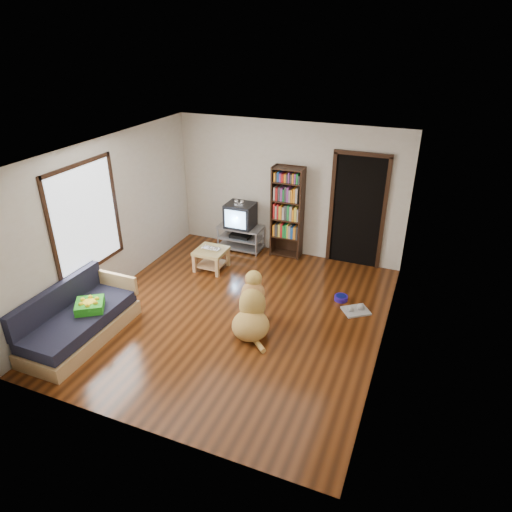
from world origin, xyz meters
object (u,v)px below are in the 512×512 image
at_px(laptop, 210,250).
at_px(bookshelf, 287,208).
at_px(green_cushion, 90,306).
at_px(tv_stand, 241,237).
at_px(coffee_table, 211,255).
at_px(dog_bowl, 341,298).
at_px(grey_rag, 356,311).
at_px(sofa, 78,322).
at_px(dog, 252,311).
at_px(crt_tv, 241,215).

bearing_deg(laptop, bookshelf, 44.90).
bearing_deg(laptop, green_cushion, -106.44).
bearing_deg(tv_stand, coffee_table, -98.93).
bearing_deg(dog_bowl, tv_stand, 153.36).
bearing_deg(tv_stand, grey_rag, -28.33).
height_order(laptop, sofa, sofa).
bearing_deg(tv_stand, sofa, -105.02).
xyz_separation_m(coffee_table, dog, (1.44, -1.49, 0.05)).
xyz_separation_m(sofa, dog, (2.26, 1.14, 0.07)).
xyz_separation_m(bookshelf, coffee_table, (-1.11, -1.10, -0.72)).
bearing_deg(laptop, tv_stand, 80.71).
height_order(grey_rag, crt_tv, crt_tv).
bearing_deg(grey_rag, tv_stand, 151.67).
height_order(dog_bowl, bookshelf, bookshelf).
relative_size(grey_rag, bookshelf, 0.22).
bearing_deg(green_cushion, sofa, -162.80).
height_order(laptop, bookshelf, bookshelf).
height_order(laptop, coffee_table, laptop).
distance_m(laptop, coffee_table, 0.14).
bearing_deg(coffee_table, sofa, -107.26).
relative_size(green_cushion, bookshelf, 0.21).
bearing_deg(dog_bowl, green_cushion, -144.41).
bearing_deg(sofa, bookshelf, 62.68).
relative_size(crt_tv, bookshelf, 0.32).
height_order(green_cushion, dog_bowl, green_cushion).
distance_m(bookshelf, dog, 2.69).
xyz_separation_m(crt_tv, bookshelf, (0.95, 0.07, 0.26)).
relative_size(coffee_table, dog, 0.55).
distance_m(laptop, crt_tv, 1.12).
xyz_separation_m(dog_bowl, grey_rag, (0.30, -0.25, -0.03)).
bearing_deg(sofa, grey_rag, 31.21).
distance_m(sofa, dog, 2.53).
bearing_deg(dog_bowl, sofa, -143.66).
relative_size(tv_stand, sofa, 0.50).
bearing_deg(bookshelf, dog, -82.59).
distance_m(grey_rag, bookshelf, 2.49).
distance_m(dog_bowl, crt_tv, 2.74).
height_order(tv_stand, bookshelf, bookshelf).
height_order(green_cushion, tv_stand, green_cushion).
xyz_separation_m(grey_rag, coffee_table, (-2.81, 0.43, 0.27)).
relative_size(green_cushion, dog_bowl, 1.75).
xyz_separation_m(green_cushion, laptop, (0.69, 2.44, -0.07)).
height_order(sofa, dog, dog).
xyz_separation_m(grey_rag, sofa, (-3.63, -2.20, 0.25)).
bearing_deg(crt_tv, laptop, -98.50).
bearing_deg(coffee_table, green_cushion, -105.65).
distance_m(green_cushion, dog, 2.36).
bearing_deg(bookshelf, sofa, -117.32).
bearing_deg(laptop, dog, -45.90).
height_order(crt_tv, bookshelf, bookshelf).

